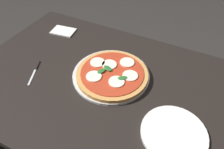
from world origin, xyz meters
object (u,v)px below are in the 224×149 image
at_px(serving_tray, 112,75).
at_px(plate_white, 174,133).
at_px(dining_table, 106,100).
at_px(napkin, 63,31).
at_px(pizza, 112,74).
at_px(knife, 35,69).

distance_m(serving_tray, plate_white, 0.37).
height_order(dining_table, napkin, napkin).
relative_size(dining_table, plate_white, 5.36).
height_order(serving_tray, napkin, serving_tray).
distance_m(dining_table, pizza, 0.14).
bearing_deg(serving_tray, dining_table, -94.93).
bearing_deg(napkin, pizza, -25.96).
height_order(pizza, knife, pizza).
bearing_deg(dining_table, serving_tray, 85.07).
bearing_deg(serving_tray, napkin, 154.61).
bearing_deg(serving_tray, plate_white, -26.49).
bearing_deg(knife, napkin, 103.22).
bearing_deg(serving_tray, pizza, -57.99).
relative_size(plate_white, napkin, 1.82).
distance_m(dining_table, plate_white, 0.37).
distance_m(serving_tray, napkin, 0.46).
bearing_deg(dining_table, pizza, 78.78).
distance_m(serving_tray, pizza, 0.02).
xyz_separation_m(serving_tray, pizza, (0.00, -0.01, 0.02)).
distance_m(dining_table, napkin, 0.50).
relative_size(serving_tray, knife, 2.32).
xyz_separation_m(serving_tray, knife, (-0.34, -0.13, -0.00)).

